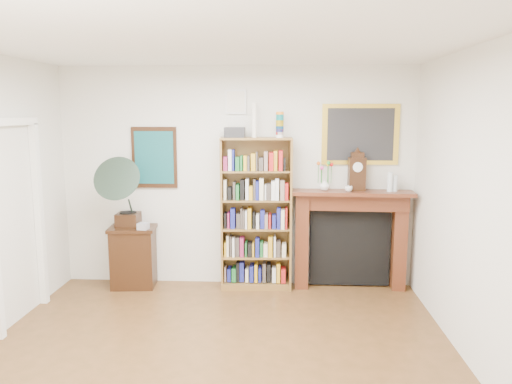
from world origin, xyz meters
TOP-DOWN VIEW (x-y plane):
  - room at (0.00, 0.00)m, footprint 4.51×5.01m
  - door_casing at (-2.21, 1.20)m, footprint 0.08×1.02m
  - teal_poster at (-1.05, 2.48)m, footprint 0.58×0.04m
  - small_picture at (0.00, 2.48)m, footprint 0.26×0.04m
  - gilt_painting at (1.55, 2.48)m, footprint 0.95×0.04m
  - bookshelf at (0.26, 2.32)m, footprint 0.90×0.37m
  - side_cabinet at (-1.31, 2.27)m, footprint 0.61×0.47m
  - fireplace at (1.45, 2.39)m, footprint 1.51×0.42m
  - gramophone at (-1.37, 2.16)m, footprint 0.57×0.70m
  - cd_stack at (-1.13, 2.14)m, footprint 0.14×0.14m
  - mantel_clock at (1.51, 2.36)m, footprint 0.22×0.14m
  - flower_vase at (1.11, 2.37)m, footprint 0.13×0.13m
  - teacup at (1.40, 2.28)m, footprint 0.12×0.12m
  - bottle_left at (1.90, 2.31)m, footprint 0.07×0.07m
  - bottle_right at (1.97, 2.33)m, footprint 0.06×0.06m

SIDE VIEW (x-z plane):
  - side_cabinet at x=-1.31m, z-range 0.00..0.79m
  - fireplace at x=1.45m, z-range 0.12..1.38m
  - cd_stack at x=-1.13m, z-range 0.79..0.87m
  - bookshelf at x=0.26m, z-range -0.03..2.18m
  - door_casing at x=-2.21m, z-range 0.18..2.35m
  - teacup at x=1.40m, z-range 1.26..1.34m
  - gramophone at x=-1.37m, z-range 0.84..1.76m
  - flower_vase at x=1.11m, z-range 1.26..1.40m
  - bottle_right at x=1.97m, z-range 1.26..1.46m
  - bottle_left at x=1.90m, z-range 1.26..1.50m
  - room at x=0.00m, z-range -0.01..2.81m
  - mantel_clock at x=1.51m, z-range 1.25..1.73m
  - teal_poster at x=-1.05m, z-range 1.26..2.04m
  - gilt_painting at x=1.55m, z-range 1.58..2.33m
  - small_picture at x=0.00m, z-range 2.20..2.50m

